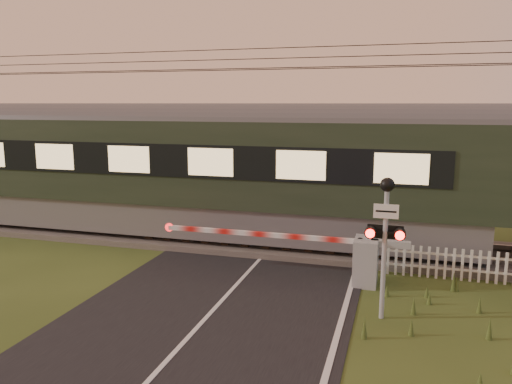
% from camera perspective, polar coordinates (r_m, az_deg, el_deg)
% --- Properties ---
extents(ground, '(160.00, 160.00, 0.00)m').
position_cam_1_polar(ground, '(10.34, -7.10, -15.60)').
color(ground, '#314219').
rests_on(ground, ground).
extents(road, '(6.00, 140.00, 0.03)m').
position_cam_1_polar(road, '(10.13, -7.54, -16.10)').
color(road, black).
rests_on(road, ground).
extents(track_bed, '(140.00, 3.40, 0.39)m').
position_cam_1_polar(track_bed, '(16.10, 2.09, -5.76)').
color(track_bed, '#47423D').
rests_on(track_bed, ground).
extents(overhead_wires, '(120.00, 0.62, 0.62)m').
position_cam_1_polar(overhead_wires, '(15.54, 2.23, 14.74)').
color(overhead_wires, black).
rests_on(overhead_wires, ground).
extents(boom_gate, '(6.54, 0.90, 1.19)m').
position_cam_1_polar(boom_gate, '(12.85, 11.24, -7.39)').
color(boom_gate, gray).
rests_on(boom_gate, ground).
extents(crossing_signal, '(0.76, 0.34, 3.00)m').
position_cam_1_polar(crossing_signal, '(10.52, 14.59, -3.45)').
color(crossing_signal, gray).
rests_on(crossing_signal, ground).
extents(picket_fence, '(3.25, 0.07, 0.83)m').
position_cam_1_polar(picket_fence, '(13.81, 21.24, -7.65)').
color(picket_fence, silver).
rests_on(picket_fence, ground).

